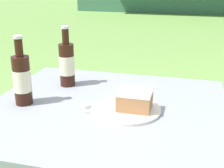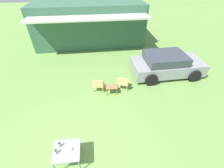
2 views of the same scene
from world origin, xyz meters
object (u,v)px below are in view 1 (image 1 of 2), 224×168
Objects in this scene: patio_table at (105,126)px; cola_bottle_far at (22,79)px; cake_on_plate at (131,104)px; cola_bottle_near at (67,63)px.

patio_table is 0.34m from cola_bottle_far.
cola_bottle_far is (-0.29, -0.04, 0.17)m from patio_table.
patio_table is at bearing 172.31° from cake_on_plate.
patio_table is 3.37× the size of cola_bottle_far.
patio_table is at bearing -39.60° from cola_bottle_near.
cake_on_plate is 0.39m from cola_bottle_far.
cola_bottle_far is (-0.08, -0.22, 0.00)m from cola_bottle_near.
cola_bottle_near is at bearing 70.57° from cola_bottle_far.
cola_bottle_near is (-0.30, 0.19, 0.07)m from cake_on_plate.
patio_table is 0.14m from cake_on_plate.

